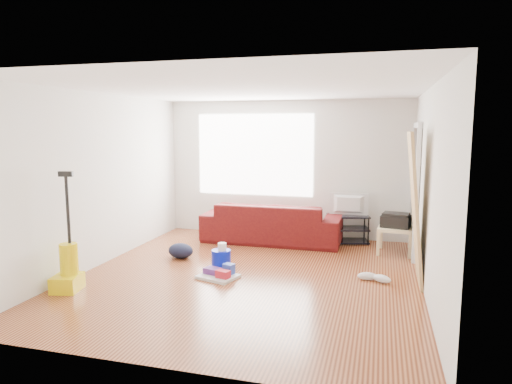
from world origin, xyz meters
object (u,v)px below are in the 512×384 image
(side_table, at_px, (395,231))
(vacuum, at_px, (68,269))
(sofa, at_px, (272,241))
(tv_stand, at_px, (348,228))
(cleaning_tray, at_px, (219,274))
(backpack, at_px, (181,258))
(bucket, at_px, (221,269))

(side_table, relative_size, vacuum, 0.39)
(sofa, relative_size, tv_stand, 3.08)
(sofa, height_order, cleaning_tray, sofa)
(cleaning_tray, relative_size, backpack, 1.41)
(backpack, distance_m, vacuum, 1.85)
(sofa, height_order, side_table, side_table)
(sofa, bearing_deg, cleaning_tray, 84.04)
(backpack, bearing_deg, side_table, 39.00)
(tv_stand, distance_m, bucket, 2.60)
(side_table, relative_size, backpack, 1.38)
(backpack, bearing_deg, cleaning_tray, -20.16)
(tv_stand, distance_m, side_table, 0.93)
(tv_stand, xyz_separation_m, vacuum, (-3.17, -3.33, 0.02))
(vacuum, bearing_deg, backpack, 53.99)
(bucket, xyz_separation_m, vacuum, (-1.54, -1.32, 0.27))
(side_table, height_order, bucket, side_table)
(tv_stand, bearing_deg, backpack, -158.79)
(tv_stand, height_order, side_table, tv_stand)
(bucket, height_order, backpack, bucket)
(backpack, bearing_deg, tv_stand, 53.45)
(sofa, height_order, vacuum, vacuum)
(bucket, bearing_deg, vacuum, -139.42)
(bucket, bearing_deg, backpack, 155.90)
(tv_stand, xyz_separation_m, bucket, (-1.63, -2.01, -0.25))
(sofa, bearing_deg, bucket, 79.17)
(backpack, height_order, vacuum, vacuum)
(vacuum, bearing_deg, cleaning_tray, 17.47)
(side_table, bearing_deg, bucket, -147.91)
(sofa, xyz_separation_m, side_table, (2.08, -0.23, 0.36))
(sofa, distance_m, vacuum, 3.59)
(tv_stand, xyz_separation_m, backpack, (-2.42, -1.65, -0.25))
(bucket, relative_size, backpack, 0.66)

